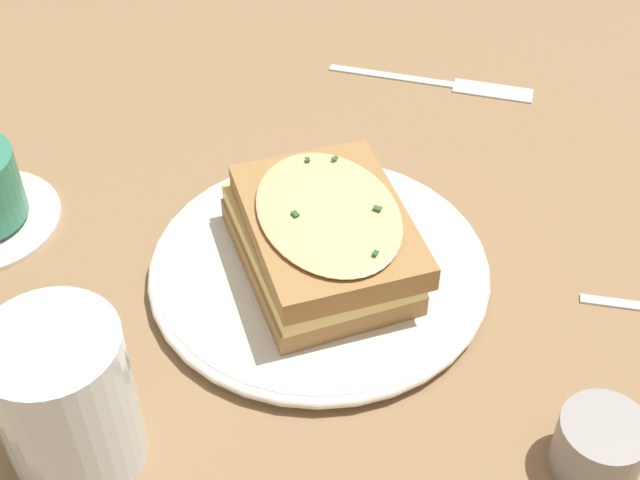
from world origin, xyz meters
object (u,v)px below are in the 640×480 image
(sandwich, at_px, (323,238))
(water_glass, at_px, (66,401))
(condiment_pot, at_px, (599,446))
(fork, at_px, (454,84))
(dinner_plate, at_px, (320,270))

(sandwich, bearing_deg, water_glass, -78.63)
(sandwich, distance_m, condiment_pot, 0.23)
(fork, relative_size, condiment_pot, 2.89)
(fork, height_order, condiment_pot, condiment_pot)
(dinner_plate, distance_m, water_glass, 0.21)
(dinner_plate, bearing_deg, sandwich, 32.17)
(sandwich, bearing_deg, dinner_plate, -147.83)
(sandwich, relative_size, fork, 1.12)
(sandwich, height_order, condiment_pot, sandwich)
(water_glass, bearing_deg, sandwich, 101.37)
(dinner_plate, relative_size, water_glass, 2.32)
(fork, bearing_deg, sandwich, -11.70)
(sandwich, height_order, fork, sandwich)
(fork, bearing_deg, condiment_pot, 20.29)
(dinner_plate, height_order, water_glass, water_glass)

